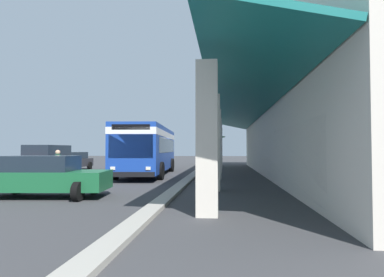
{
  "coord_description": "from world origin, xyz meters",
  "views": [
    {
      "loc": [
        22.36,
        4.69,
        1.7
      ],
      "look_at": [
        4.49,
        2.95,
        2.29
      ],
      "focal_mm": 30.7,
      "sensor_mm": 36.0,
      "label": 1
    }
  ],
  "objects_px": {
    "potted_palm": "(217,159)",
    "parked_sedan_charcoal": "(71,161)",
    "parked_suv_red": "(47,160)",
    "parked_sedan_green": "(43,176)",
    "pedestrian": "(58,166)",
    "transit_bus": "(148,147)"
  },
  "relations": [
    {
      "from": "potted_palm",
      "to": "parked_sedan_charcoal",
      "type": "bearing_deg",
      "value": -68.6
    },
    {
      "from": "parked_suv_red",
      "to": "potted_palm",
      "type": "bearing_deg",
      "value": 132.33
    },
    {
      "from": "parked_sedan_green",
      "to": "pedestrian",
      "type": "relative_size",
      "value": 2.72
    },
    {
      "from": "transit_bus",
      "to": "parked_suv_red",
      "type": "xyz_separation_m",
      "value": [
        1.25,
        -6.42,
        -0.84
      ]
    },
    {
      "from": "parked_sedan_green",
      "to": "pedestrian",
      "type": "height_order",
      "value": "pedestrian"
    },
    {
      "from": "parked_sedan_green",
      "to": "potted_palm",
      "type": "distance_m",
      "value": 20.01
    },
    {
      "from": "parked_suv_red",
      "to": "pedestrian",
      "type": "xyz_separation_m",
      "value": [
        5.75,
        3.75,
        -0.08
      ]
    },
    {
      "from": "potted_palm",
      "to": "transit_bus",
      "type": "bearing_deg",
      "value": -27.22
    },
    {
      "from": "potted_palm",
      "to": "parked_sedan_green",
      "type": "bearing_deg",
      "value": -16.84
    },
    {
      "from": "parked_suv_red",
      "to": "pedestrian",
      "type": "relative_size",
      "value": 2.91
    },
    {
      "from": "parked_sedan_green",
      "to": "transit_bus",
      "type": "bearing_deg",
      "value": 172.7
    },
    {
      "from": "parked_suv_red",
      "to": "parked_sedan_green",
      "type": "bearing_deg",
      "value": 28.71
    },
    {
      "from": "transit_bus",
      "to": "parked_sedan_charcoal",
      "type": "relative_size",
      "value": 2.52
    },
    {
      "from": "parked_suv_red",
      "to": "potted_palm",
      "type": "xyz_separation_m",
      "value": [
        -9.9,
        10.87,
        -0.17
      ]
    },
    {
      "from": "parked_sedan_green",
      "to": "pedestrian",
      "type": "distance_m",
      "value": 3.75
    },
    {
      "from": "parked_sedan_charcoal",
      "to": "pedestrian",
      "type": "xyz_separation_m",
      "value": [
        11.02,
        4.69,
        0.19
      ]
    },
    {
      "from": "transit_bus",
      "to": "potted_palm",
      "type": "xyz_separation_m",
      "value": [
        -8.65,
        4.45,
        -1.01
      ]
    },
    {
      "from": "parked_sedan_charcoal",
      "to": "potted_palm",
      "type": "bearing_deg",
      "value": 111.4
    },
    {
      "from": "parked_sedan_green",
      "to": "parked_sedan_charcoal",
      "type": "xyz_separation_m",
      "value": [
        -14.53,
        -6.01,
        0.0
      ]
    },
    {
      "from": "pedestrian",
      "to": "parked_sedan_charcoal",
      "type": "bearing_deg",
      "value": -156.95
    },
    {
      "from": "parked_sedan_charcoal",
      "to": "pedestrian",
      "type": "relative_size",
      "value": 2.7
    },
    {
      "from": "parked_suv_red",
      "to": "potted_palm",
      "type": "relative_size",
      "value": 1.63
    }
  ]
}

